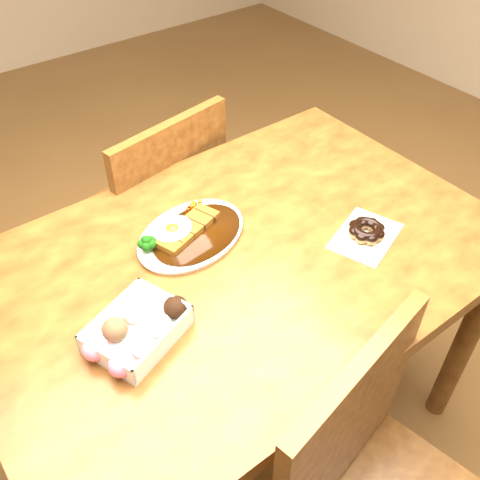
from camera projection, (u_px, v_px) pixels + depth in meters
ground at (242, 422)px, 1.71m from camera, size 6.00×6.00×0.00m
table at (242, 284)px, 1.28m from camera, size 1.20×0.80×0.75m
chair_far at (153, 217)px, 1.73m from camera, size 0.48×0.48×0.87m
katsu_curry_plate at (189, 233)px, 1.24m from camera, size 0.32×0.26×0.06m
donut_box at (136, 330)px, 1.02m from camera, size 0.22×0.19×0.05m
pon_de_ring at (366, 231)px, 1.24m from camera, size 0.21×0.18×0.03m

